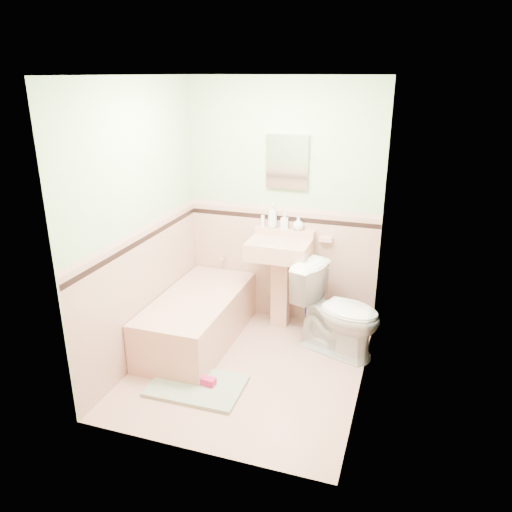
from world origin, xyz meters
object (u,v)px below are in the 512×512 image
(toilet, at_px, (338,311))
(soap_bottle_mid, at_px, (284,221))
(bucket, at_px, (316,319))
(medicine_cabinet, at_px, (287,162))
(bathtub, at_px, (198,320))
(sink, at_px, (279,284))
(shoe, at_px, (206,381))
(soap_bottle_left, at_px, (273,216))
(soap_bottle_right, at_px, (298,223))

(toilet, bearing_deg, soap_bottle_mid, 73.83)
(soap_bottle_mid, xyz_separation_m, bucket, (0.39, -0.12, -0.99))
(medicine_cabinet, distance_m, soap_bottle_mid, 0.59)
(bucket, bearing_deg, toilet, -52.78)
(bathtub, distance_m, soap_bottle_mid, 1.32)
(medicine_cabinet, bearing_deg, sink, -90.00)
(bathtub, bearing_deg, medicine_cabinet, 47.42)
(sink, bearing_deg, bathtub, -142.07)
(sink, xyz_separation_m, shoe, (-0.29, -1.24, -0.42))
(medicine_cabinet, distance_m, bucket, 1.64)
(shoe, bearing_deg, bathtub, 125.43)
(medicine_cabinet, height_order, soap_bottle_mid, medicine_cabinet)
(bathtub, bearing_deg, shoe, -60.94)
(toilet, xyz_separation_m, shoe, (-0.94, -0.94, -0.36))
(medicine_cabinet, relative_size, toilet, 0.63)
(soap_bottle_mid, bearing_deg, toilet, -35.98)
(bathtub, relative_size, shoe, 9.48)
(bucket, bearing_deg, bathtub, -151.05)
(bucket, xyz_separation_m, shoe, (-0.67, -1.30, -0.05))
(soap_bottle_mid, height_order, shoe, soap_bottle_mid)
(soap_bottle_left, bearing_deg, bathtub, -127.62)
(sink, height_order, bucket, sink)
(bucket, bearing_deg, soap_bottle_right, 153.51)
(medicine_cabinet, distance_m, soap_bottle_right, 0.62)
(soap_bottle_left, height_order, toilet, soap_bottle_left)
(bathtub, bearing_deg, soap_bottle_mid, 46.52)
(medicine_cabinet, height_order, toilet, medicine_cabinet)
(bathtub, distance_m, shoe, 0.83)
(soap_bottle_mid, relative_size, shoe, 1.03)
(bathtub, height_order, bucket, bathtub)
(soap_bottle_mid, bearing_deg, soap_bottle_right, 0.00)
(soap_bottle_left, height_order, soap_bottle_mid, soap_bottle_left)
(shoe, bearing_deg, sink, 83.35)
(soap_bottle_left, xyz_separation_m, bucket, (0.52, -0.12, -1.03))
(toilet, distance_m, bucket, 0.54)
(sink, bearing_deg, soap_bottle_right, 52.43)
(medicine_cabinet, relative_size, shoe, 3.33)
(soap_bottle_right, bearing_deg, soap_bottle_mid, 180.00)
(toilet, height_order, shoe, toilet)
(bathtub, bearing_deg, bucket, 28.95)
(bathtub, height_order, soap_bottle_right, soap_bottle_right)
(soap_bottle_right, xyz_separation_m, bucket, (0.24, -0.12, -0.98))
(bathtub, xyz_separation_m, soap_bottle_left, (0.55, 0.71, 0.92))
(medicine_cabinet, distance_m, soap_bottle_left, 0.57)
(sink, distance_m, medicine_cabinet, 1.24)
(soap_bottle_mid, distance_m, soap_bottle_right, 0.15)
(sink, height_order, toilet, sink)
(sink, height_order, soap_bottle_left, soap_bottle_left)
(medicine_cabinet, bearing_deg, shoe, -101.18)
(sink, relative_size, soap_bottle_left, 3.88)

